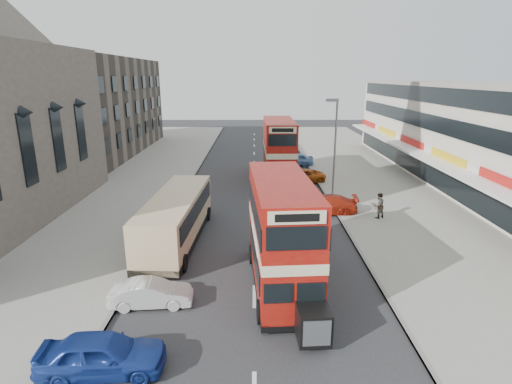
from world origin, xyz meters
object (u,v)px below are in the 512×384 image
(bus_main, at_px, (282,234))
(car_left_near, at_px, (102,354))
(coach, at_px, (176,217))
(car_right_b, at_px, (302,176))
(bus_second, at_px, (279,150))
(car_right_c, at_px, (294,160))
(car_right_a, at_px, (325,204))
(car_left_front, at_px, (151,293))
(street_lamp, at_px, (334,141))
(cyclist, at_px, (293,177))
(pedestrian_near, at_px, (379,205))

(bus_main, xyz_separation_m, car_left_near, (-6.50, -5.94, -1.98))
(coach, height_order, car_right_b, coach)
(bus_second, distance_m, car_right_b, 3.43)
(bus_main, relative_size, car_right_c, 2.14)
(car_right_a, height_order, car_right_b, car_right_a)
(bus_second, height_order, car_right_b, bus_second)
(car_left_near, relative_size, car_left_front, 1.20)
(car_right_a, height_order, car_right_c, car_right_c)
(coach, bearing_deg, car_left_near, -89.50)
(street_lamp, distance_m, coach, 15.05)
(street_lamp, xyz_separation_m, coach, (-11.26, -9.47, -3.17))
(car_left_front, height_order, car_right_a, car_right_a)
(street_lamp, height_order, coach, street_lamp)
(car_left_front, relative_size, car_right_c, 0.82)
(car_left_near, bearing_deg, car_left_front, -12.42)
(car_right_b, bearing_deg, car_left_near, -26.51)
(street_lamp, xyz_separation_m, cyclist, (-2.88, 4.27, -4.07))
(car_left_front, height_order, car_right_b, car_right_b)
(car_right_c, bearing_deg, car_right_a, 0.28)
(street_lamp, xyz_separation_m, car_right_c, (-2.07, 12.20, -4.04))
(bus_second, relative_size, coach, 0.97)
(car_left_near, bearing_deg, coach, -6.12)
(bus_main, xyz_separation_m, cyclist, (2.35, 19.30, -2.00))
(car_left_near, bearing_deg, bus_main, -51.36)
(car_right_a, xyz_separation_m, car_right_c, (-0.77, 16.37, 0.06))
(car_right_a, bearing_deg, car_right_c, -172.66)
(street_lamp, height_order, car_right_b, street_lamp)
(street_lamp, xyz_separation_m, bus_second, (-4.11, 6.30, -1.85))
(car_left_front, bearing_deg, pedestrian_near, -54.64)
(car_right_a, bearing_deg, car_left_near, -27.17)
(bus_main, xyz_separation_m, car_right_b, (3.27, 20.00, -2.09))
(bus_main, relative_size, car_left_near, 2.19)
(car_left_front, bearing_deg, bus_second, -21.32)
(car_right_a, distance_m, pedestrian_near, 3.86)
(car_left_near, distance_m, pedestrian_near, 20.79)
(car_right_a, bearing_deg, bus_main, -15.25)
(car_right_a, relative_size, cyclist, 2.30)
(bus_main, bearing_deg, car_right_b, -103.08)
(bus_second, distance_m, car_left_front, 24.19)
(car_right_a, bearing_deg, coach, -57.38)
(coach, bearing_deg, street_lamp, 42.85)
(pedestrian_near, bearing_deg, cyclist, -87.69)
(pedestrian_near, bearing_deg, street_lamp, -93.21)
(cyclist, bearing_deg, pedestrian_near, -58.51)
(coach, height_order, car_left_front, coach)
(street_lamp, bearing_deg, car_right_b, 111.61)
(coach, bearing_deg, bus_main, -39.90)
(bus_main, xyz_separation_m, car_left_front, (-5.85, -1.70, -2.12))
(car_left_near, bearing_deg, bus_second, -19.43)
(car_left_front, height_order, car_right_c, car_right_c)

